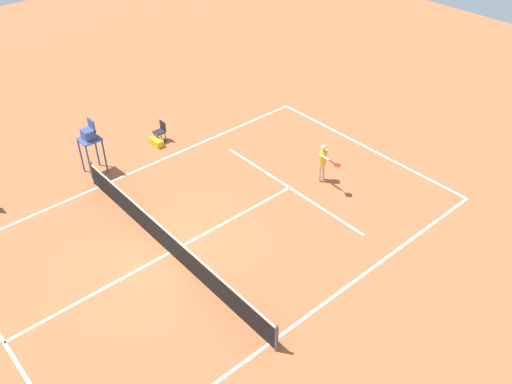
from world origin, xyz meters
The scene contains 8 objects.
ground_plane centered at (0.00, 0.00, 0.00)m, with size 60.00×60.00×0.00m, color #B76038.
court_lines centered at (0.00, 0.00, 0.00)m, with size 10.25×20.94×0.01m.
tennis_net centered at (0.00, 0.00, 0.50)m, with size 10.85×0.10×1.07m.
player_serving centered at (-0.52, -7.04, 0.99)m, with size 1.26×0.62×1.67m.
tennis_ball centered at (-1.96, -5.78, 0.03)m, with size 0.07×0.07×0.07m, color #CCE033.
umpire_chair centered at (6.12, -0.47, 1.61)m, with size 0.80×0.80×2.41m.
courtside_chair_mid centered at (6.40, -3.87, 0.53)m, with size 0.44×0.46×0.95m.
equipment_bag centered at (6.26, -3.51, 0.15)m, with size 0.76×0.32×0.30m, color yellow.
Camera 1 is at (-12.28, 6.82, 12.87)m, focal length 38.17 mm.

